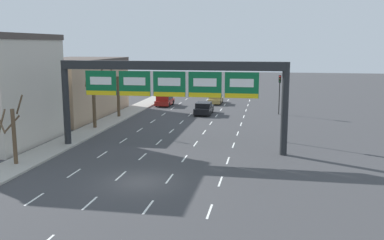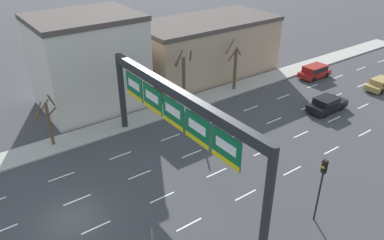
{
  "view_description": "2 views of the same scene",
  "coord_description": "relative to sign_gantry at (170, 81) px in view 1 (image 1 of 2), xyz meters",
  "views": [
    {
      "loc": [
        7.76,
        -24.82,
        8.55
      ],
      "look_at": [
        1.96,
        7.5,
        2.72
      ],
      "focal_mm": 40.0,
      "sensor_mm": 36.0,
      "label": 1
    },
    {
      "loc": [
        19.71,
        -4.47,
        17.55
      ],
      "look_at": [
        -0.26,
        10.01,
        4.17
      ],
      "focal_mm": 35.0,
      "sensor_mm": 36.0,
      "label": 2
    }
  ],
  "objects": [
    {
      "name": "sidewalk_left",
      "position": [
        -9.65,
        -8.47,
        -5.55
      ],
      "size": [
        2.8,
        110.0,
        0.15
      ],
      "color": "#A8A399",
      "rests_on": "ground_plane"
    },
    {
      "name": "ground_plane",
      "position": [
        0.0,
        -8.47,
        -5.63
      ],
      "size": [
        220.0,
        220.0,
        0.0
      ],
      "primitive_type": "plane",
      "color": "#3D3D3F"
    },
    {
      "name": "traffic_light_near_gantry",
      "position": [
        9.38,
        4.47,
        -2.28
      ],
      "size": [
        0.3,
        0.35,
        4.69
      ],
      "color": "black",
      "rests_on": "ground_plane"
    },
    {
      "name": "building_far",
      "position": [
        -15.66,
        14.92,
        -2.2
      ],
      "size": [
        8.59,
        17.6,
        6.83
      ],
      "color": "tan",
      "rests_on": "ground_plane"
    },
    {
      "name": "car_black",
      "position": [
        -0.04,
        18.43,
        -4.83
      ],
      "size": [
        1.96,
        4.46,
        1.5
      ],
      "color": "black",
      "rests_on": "ground_plane"
    },
    {
      "name": "traffic_light_mid_block",
      "position": [
        9.11,
        20.07,
        -2.18
      ],
      "size": [
        0.3,
        0.35,
        4.83
      ],
      "color": "black",
      "rests_on": "ground_plane"
    },
    {
      "name": "lane_dashes",
      "position": [
        -0.0,
        5.03,
        -5.62
      ],
      "size": [
        10.02,
        67.0,
        0.01
      ],
      "color": "white",
      "rests_on": "ground_plane"
    },
    {
      "name": "tree_bare_third",
      "position": [
        -9.65,
        14.26,
        -2.75
      ],
      "size": [
        1.56,
        1.69,
        5.58
      ],
      "color": "brown",
      "rests_on": "sidewalk_left"
    },
    {
      "name": "tree_bare_second",
      "position": [
        -9.93,
        -6.48,
        -3.14
      ],
      "size": [
        2.06,
        2.08,
        4.96
      ],
      "color": "brown",
      "rests_on": "sidewalk_left"
    },
    {
      "name": "tree_bare_closest",
      "position": [
        -9.7,
        7.32,
        -2.47
      ],
      "size": [
        1.94,
        1.93,
        6.05
      ],
      "color": "brown",
      "rests_on": "sidewalk_left"
    },
    {
      "name": "car_gold",
      "position": [
        0.24,
        28.2,
        -4.91
      ],
      "size": [
        1.8,
        4.44,
        1.34
      ],
      "color": "#A88947",
      "rests_on": "ground_plane"
    },
    {
      "name": "sign_gantry",
      "position": [
        0.0,
        0.0,
        0.0
      ],
      "size": [
        18.66,
        0.7,
        7.24
      ],
      "color": "#232628",
      "rests_on": "ground_plane"
    },
    {
      "name": "suv_red",
      "position": [
        -6.62,
        24.93,
        -4.76
      ],
      "size": [
        1.99,
        4.15,
        1.55
      ],
      "color": "maroon",
      "rests_on": "ground_plane"
    }
  ]
}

